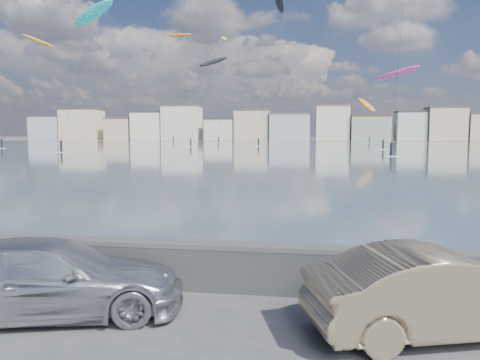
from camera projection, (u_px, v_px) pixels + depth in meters
ground at (137, 346)px, 7.22m from camera, size 700.00×700.00×0.00m
bay_water at (298, 148)px, 97.21m from camera, size 500.00×177.00×0.00m
far_shore_strip at (305, 140)px, 203.92m from camera, size 500.00×60.00×0.00m
seawall at (184, 262)px, 9.81m from camera, size 400.00×0.36×1.08m
far_buildings at (308, 126)px, 189.34m from camera, size 240.79×13.26×14.60m
car_silver at (52, 278)px, 8.41m from camera, size 5.04×3.14×1.36m
car_champagne at (441, 292)px, 7.57m from camera, size 4.59×2.76×1.43m
kitesurfer_2 at (279, 3)px, 118.79m from camera, size 6.24×15.29×39.61m
kitesurfer_3 at (397, 74)px, 94.24m from camera, size 9.46×9.89×16.94m
kitesurfer_4 at (93, 15)px, 84.07m from camera, size 9.24×12.25×27.45m
kitesurfer_8 at (38, 43)px, 105.03m from camera, size 6.52×15.00×25.34m
kitesurfer_10 at (214, 62)px, 114.97m from camera, size 8.31×14.43×23.01m
kitesurfer_12 at (224, 40)px, 160.68m from camera, size 3.63×17.37×37.34m
kitesurfer_13 at (181, 37)px, 163.52m from camera, size 8.79×9.56×37.99m
kitesurfer_14 at (367, 105)px, 159.79m from camera, size 6.92×19.66×15.87m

